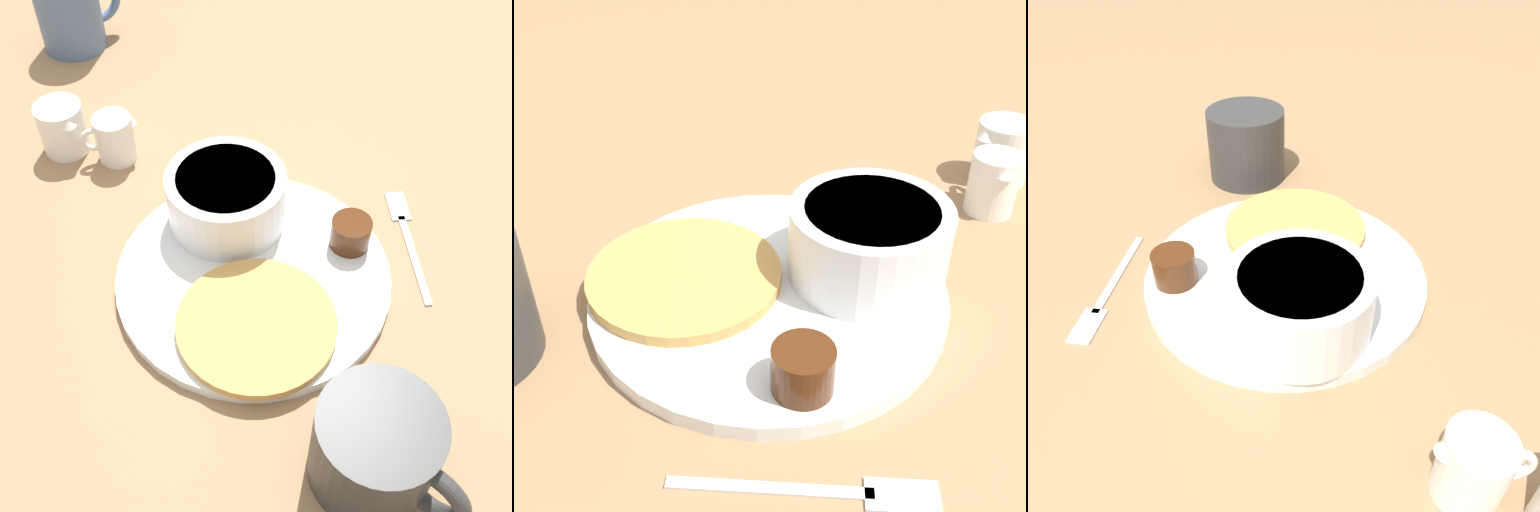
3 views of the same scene
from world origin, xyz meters
The scene contains 9 objects.
ground_plane centered at (0.00, 0.00, 0.00)m, with size 4.00×4.00×0.00m, color #93704C.
plate centered at (0.00, 0.00, 0.01)m, with size 0.26×0.26×0.01m.
pancake_stack centered at (-0.04, -0.05, 0.02)m, with size 0.14×0.14×0.01m.
bowl centered at (0.02, 0.07, 0.04)m, with size 0.12×0.12×0.06m.
syrup_cup centered at (0.09, -0.03, 0.03)m, with size 0.04×0.04×0.03m.
butter_ramekin centered at (0.05, 0.09, 0.03)m, with size 0.04×0.04×0.04m.
coffee_mug centered at (-0.05, -0.20, 0.04)m, with size 0.09×0.12×0.08m.
creamer_pitcher_near centered at (-0.01, 0.23, 0.03)m, with size 0.06×0.04×0.06m.
fork centered at (0.16, -0.05, 0.00)m, with size 0.10×0.13×0.00m.
Camera 3 is at (0.17, 0.32, 0.31)m, focal length 35.00 mm.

